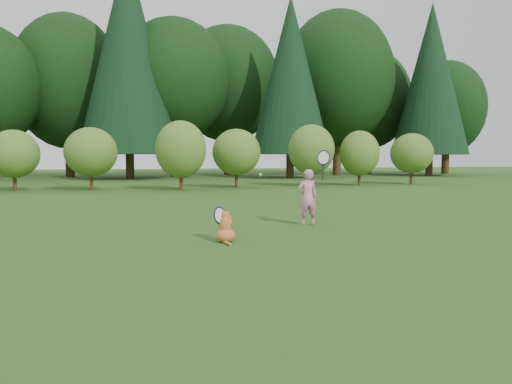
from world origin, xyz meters
name	(u,v)px	position (x,y,z in m)	size (l,w,h in m)	color
ground	(257,239)	(0.00, 0.00, 0.00)	(100.00, 100.00, 0.00)	#274C15
shrub_row	(172,155)	(0.00, 13.00, 1.40)	(28.00, 3.00, 2.80)	#476A21
woodland_backdrop	(154,53)	(0.00, 23.00, 7.50)	(48.00, 10.00, 15.00)	black
child	(308,196)	(1.40, 1.34, 0.57)	(0.63, 0.42, 1.62)	pink
cat	(225,225)	(-0.56, -0.16, 0.26)	(0.47, 0.71, 0.69)	#B35222
tennis_ball	(260,175)	(0.59, 1.90, 0.97)	(0.06, 0.06, 0.06)	#9ACC18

